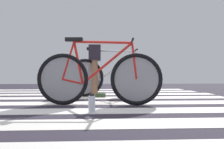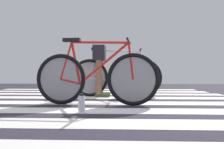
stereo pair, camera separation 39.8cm
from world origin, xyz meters
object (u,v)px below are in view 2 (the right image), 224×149
at_px(bicycle_1_of_2, 96,77).
at_px(water_bottle, 82,104).
at_px(bicycle_2_of_2, 116,76).
at_px(cyclist_2_of_2, 100,64).

distance_m(bicycle_1_of_2, water_bottle, 0.74).
bearing_deg(bicycle_1_of_2, bicycle_2_of_2, 84.71).
bearing_deg(cyclist_2_of_2, bicycle_2_of_2, 0.00).
bearing_deg(water_bottle, bicycle_2_of_2, 80.57).
relative_size(bicycle_2_of_2, cyclist_2_of_2, 1.80).
distance_m(cyclist_2_of_2, water_bottle, 2.02).
height_order(bicycle_2_of_2, cyclist_2_of_2, cyclist_2_of_2).
xyz_separation_m(bicycle_1_of_2, cyclist_2_of_2, (-0.07, 1.28, 0.24)).
bearing_deg(bicycle_2_of_2, water_bottle, -99.20).
relative_size(cyclist_2_of_2, water_bottle, 4.49).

